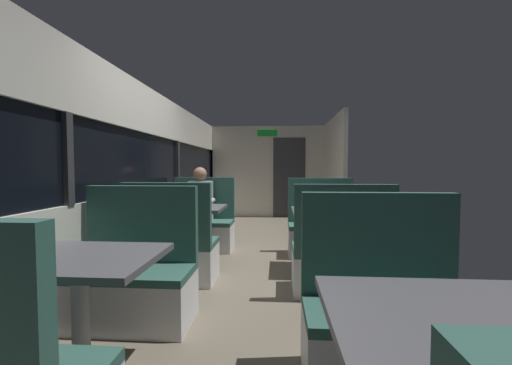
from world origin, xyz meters
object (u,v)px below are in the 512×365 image
Objects in this scene: dining_table_front_aisle at (453,339)px; bench_rear_aisle_facing_end at (341,261)px; bench_rear_aisle_facing_entry at (321,232)px; seated_passenger at (201,215)px; dining_table_mid_window at (189,214)px; bench_mid_window_facing_end at (172,252)px; bench_mid_window_facing_entry at (202,228)px; dining_table_rear_aisle at (330,218)px; bench_near_window_facing_entry at (134,282)px; dining_table_near_window at (80,273)px; bench_front_aisle_facing_entry at (385,326)px.

bench_rear_aisle_facing_end is (0.00, 2.01, -0.31)m from dining_table_front_aisle.
bench_rear_aisle_facing_entry is 0.87× the size of seated_passenger.
bench_mid_window_facing_end is at bearing -90.00° from dining_table_mid_window.
bench_mid_window_facing_entry and bench_rear_aisle_facing_end have the same top height.
bench_mid_window_facing_entry reaches higher than dining_table_rear_aisle.
bench_rear_aisle_facing_entry is at bearing -6.38° from bench_mid_window_facing_entry.
bench_near_window_facing_entry reaches higher than dining_table_rear_aisle.
dining_table_mid_window is (0.00, 2.31, 0.00)m from dining_table_near_window.
bench_rear_aisle_facing_entry is (1.79, 2.11, 0.00)m from bench_near_window_facing_entry.
bench_rear_aisle_facing_end is 2.36m from seated_passenger.
bench_mid_window_facing_end is (0.00, -0.70, -0.31)m from dining_table_mid_window.
bench_rear_aisle_facing_entry is (0.00, 3.41, -0.31)m from dining_table_front_aisle.
dining_table_near_window is 2.31m from dining_table_mid_window.
bench_near_window_facing_entry is 1.00× the size of bench_rear_aisle_facing_end.
dining_table_rear_aisle is (0.00, 2.71, 0.00)m from dining_table_front_aisle.
seated_passenger is at bearing 116.86° from dining_table_front_aisle.
bench_front_aisle_facing_entry is at bearing -90.00° from bench_rear_aisle_facing_entry.
dining_table_front_aisle is (1.79, -1.30, 0.31)m from bench_near_window_facing_entry.
dining_table_front_aisle is at bearing -90.00° from dining_table_rear_aisle.
bench_near_window_facing_entry is at bearing 161.47° from bench_front_aisle_facing_entry.
dining_table_mid_window is 1.00× the size of dining_table_rear_aisle.
bench_front_aisle_facing_entry is 1.00× the size of bench_rear_aisle_facing_entry.
dining_table_rear_aisle is 0.82× the size of bench_rear_aisle_facing_entry.
bench_near_window_facing_entry reaches higher than dining_table_front_aisle.
bench_mid_window_facing_entry is 1.00× the size of bench_rear_aisle_facing_end.
dining_table_mid_window is 1.88m from bench_rear_aisle_facing_entry.
seated_passenger is at bearing 90.00° from bench_near_window_facing_entry.
seated_passenger is at bearing -90.00° from bench_mid_window_facing_entry.
dining_table_mid_window and dining_table_rear_aisle have the same top height.
dining_table_mid_window is 1.80m from dining_table_rear_aisle.
dining_table_near_window is at bearing -90.00° from seated_passenger.
dining_table_mid_window is 1.00× the size of dining_table_front_aisle.
dining_table_near_window is 1.82m from bench_front_aisle_facing_entry.
bench_front_aisle_facing_entry reaches higher than dining_table_near_window.
dining_table_rear_aisle is (1.79, 1.41, 0.31)m from bench_near_window_facing_entry.
bench_front_aisle_facing_entry is at bearing 3.18° from dining_table_near_window.
bench_rear_aisle_facing_end is 1.40m from bench_rear_aisle_facing_entry.
bench_mid_window_facing_entry is 4.04m from dining_table_front_aisle.
bench_near_window_facing_entry is at bearing -90.00° from seated_passenger.
bench_rear_aisle_facing_entry is (0.00, 2.71, 0.00)m from bench_front_aisle_facing_entry.
bench_near_window_facing_entry and bench_rear_aisle_facing_entry have the same top height.
dining_table_front_aisle is 2.71m from dining_table_rear_aisle.
dining_table_front_aisle is at bearing -35.98° from bench_near_window_facing_entry.
bench_rear_aisle_facing_entry is (0.00, 1.40, 0.00)m from bench_rear_aisle_facing_end.
bench_mid_window_facing_entry is (0.00, 1.40, 0.00)m from bench_mid_window_facing_end.
dining_table_near_window is 0.71× the size of seated_passenger.
bench_front_aisle_facing_entry reaches higher than dining_table_mid_window.
bench_rear_aisle_facing_entry reaches higher than dining_table_mid_window.
bench_mid_window_facing_end and bench_rear_aisle_facing_end have the same top height.
dining_table_near_window is 0.82× the size of bench_mid_window_facing_end.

